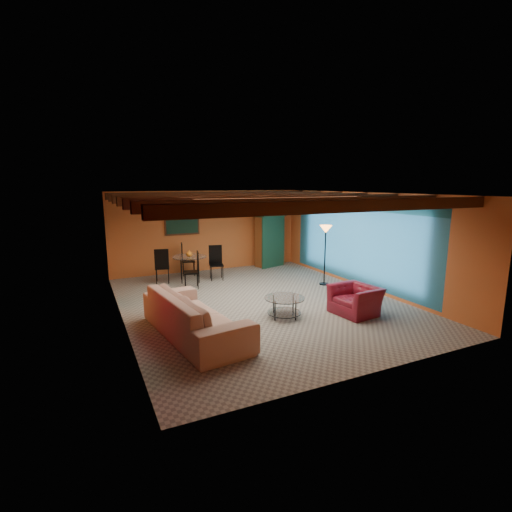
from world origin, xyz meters
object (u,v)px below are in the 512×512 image
sofa (195,314)px  armoire (270,241)px  potted_plant (270,210)px  armchair (355,300)px  floor_lamp (325,255)px  dining_table (190,264)px  coffee_table (284,307)px  vase (189,244)px

sofa → armoire: 6.61m
sofa → potted_plant: potted_plant is taller
sofa → armchair: bearing=-103.2°
armchair → floor_lamp: size_ratio=0.57×
dining_table → coffee_table: bearing=-75.1°
armchair → coffee_table: size_ratio=1.12×
dining_table → armoire: size_ratio=1.15×
armchair → vase: vase is taller
potted_plant → vase: size_ratio=2.36×
dining_table → armoire: bearing=15.8°
sofa → floor_lamp: bearing=-73.2°
armchair → dining_table: bearing=-156.3°
dining_table → potted_plant: 3.65m
potted_plant → vase: 3.44m
dining_table → armoire: armoire is taller
potted_plant → sofa: bearing=-130.1°
coffee_table → floor_lamp: floor_lamp is taller
coffee_table → dining_table: dining_table is taller
armchair → floor_lamp: (0.86, 2.41, 0.55)m
armchair → vase: size_ratio=5.20×
coffee_table → dining_table: 4.13m
sofa → vase: vase is taller
armchair → floor_lamp: 2.62m
armoire → potted_plant: bearing=0.0°
sofa → armchair: (3.66, -0.35, -0.10)m
vase → dining_table: bearing=180.0°
armchair → floor_lamp: bearing=153.9°
coffee_table → vase: 4.22m
dining_table → potted_plant: bearing=15.8°
dining_table → vase: vase is taller
dining_table → floor_lamp: size_ratio=1.16×
sofa → coffee_table: sofa is taller
vase → potted_plant: bearing=15.8°
sofa → armoire: size_ratio=1.64×
potted_plant → vase: (-3.21, -0.91, -0.86)m
sofa → dining_table: dining_table is taller
coffee_table → dining_table: bearing=104.9°
floor_lamp → potted_plant: 3.20m
sofa → dining_table: size_ratio=1.43×
sofa → coffee_table: 2.11m
armchair → coffee_table: armchair is taller
armoire → vase: armoire is taller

